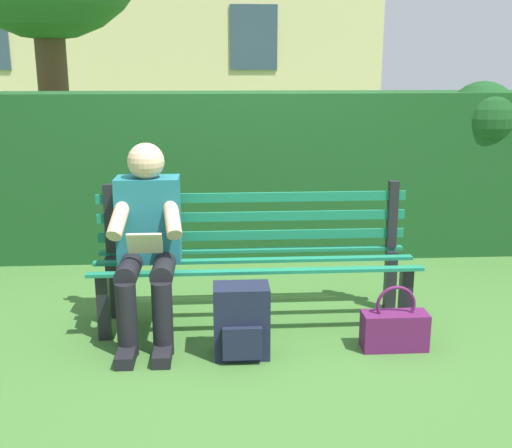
{
  "coord_description": "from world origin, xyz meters",
  "views": [
    {
      "loc": [
        0.23,
        3.67,
        1.6
      ],
      "look_at": [
        0.0,
        0.1,
        0.68
      ],
      "focal_mm": 43.3,
      "sensor_mm": 36.0,
      "label": 1
    }
  ],
  "objects_px": {
    "person_seated": "(147,237)",
    "backpack": "(241,322)",
    "park_bench": "(254,252)",
    "handbag": "(394,329)"
  },
  "relations": [
    {
      "from": "person_seated",
      "to": "handbag",
      "type": "relative_size",
      "value": 3.0
    },
    {
      "from": "park_bench",
      "to": "person_seated",
      "type": "height_order",
      "value": "person_seated"
    },
    {
      "from": "handbag",
      "to": "person_seated",
      "type": "bearing_deg",
      "value": -12.49
    },
    {
      "from": "person_seated",
      "to": "backpack",
      "type": "height_order",
      "value": "person_seated"
    },
    {
      "from": "person_seated",
      "to": "handbag",
      "type": "xyz_separation_m",
      "value": [
        -1.43,
        0.32,
        -0.49
      ]
    },
    {
      "from": "person_seated",
      "to": "backpack",
      "type": "xyz_separation_m",
      "value": [
        -0.54,
        0.35,
        -0.41
      ]
    },
    {
      "from": "backpack",
      "to": "handbag",
      "type": "bearing_deg",
      "value": -178.13
    },
    {
      "from": "handbag",
      "to": "park_bench",
      "type": "bearing_deg",
      "value": -32.6
    },
    {
      "from": "park_bench",
      "to": "backpack",
      "type": "distance_m",
      "value": 0.59
    },
    {
      "from": "park_bench",
      "to": "backpack",
      "type": "relative_size",
      "value": 4.77
    }
  ]
}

